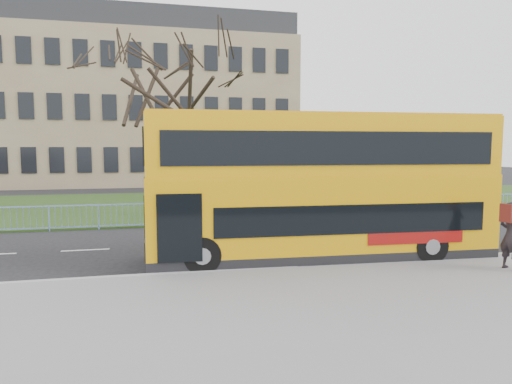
% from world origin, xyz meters
% --- Properties ---
extents(ground, '(120.00, 120.00, 0.00)m').
position_xyz_m(ground, '(0.00, 0.00, 0.00)').
color(ground, black).
rests_on(ground, ground).
extents(pavement, '(80.00, 10.50, 0.12)m').
position_xyz_m(pavement, '(0.00, -6.75, 0.06)').
color(pavement, slate).
rests_on(pavement, ground).
extents(kerb, '(80.00, 0.20, 0.14)m').
position_xyz_m(kerb, '(0.00, -1.55, 0.07)').
color(kerb, gray).
rests_on(kerb, ground).
extents(grass_verge, '(80.00, 15.40, 0.08)m').
position_xyz_m(grass_verge, '(0.00, 14.30, 0.04)').
color(grass_verge, '#1F3413').
rests_on(grass_verge, ground).
extents(guard_railing, '(40.00, 0.12, 1.10)m').
position_xyz_m(guard_railing, '(0.00, 6.60, 0.55)').
color(guard_railing, '#7D9DDE').
rests_on(guard_railing, ground).
extents(bare_tree, '(7.53, 7.53, 10.76)m').
position_xyz_m(bare_tree, '(-3.00, 10.00, 5.46)').
color(bare_tree, black).
rests_on(bare_tree, grass_verge).
extents(civic_building, '(30.00, 15.00, 14.00)m').
position_xyz_m(civic_building, '(-5.00, 35.00, 7.00)').
color(civic_building, '#8B7158').
rests_on(civic_building, ground).
extents(yellow_bus, '(10.90, 3.08, 4.52)m').
position_xyz_m(yellow_bus, '(1.56, -0.43, 2.43)').
color(yellow_bus, orange).
rests_on(yellow_bus, ground).
extents(pedestrian, '(0.60, 0.79, 1.93)m').
position_xyz_m(pedestrian, '(6.17, -3.24, 1.09)').
color(pedestrian, black).
rests_on(pedestrian, pavement).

